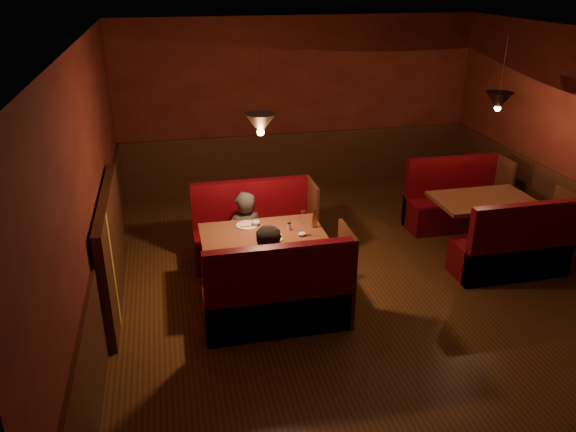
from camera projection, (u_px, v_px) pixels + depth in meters
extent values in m
cube|color=#442616|center=(364.00, 287.00, 6.85)|extent=(6.00, 7.00, 0.01)
cube|color=black|center=(380.00, 39.00, 5.68)|extent=(6.00, 7.00, 0.01)
cube|color=#3F110C|center=(299.00, 106.00, 9.40)|extent=(6.00, 0.01, 2.90)
cube|color=#3F110C|center=(91.00, 196.00, 5.67)|extent=(0.01, 7.00, 2.90)
cube|color=#361B11|center=(298.00, 161.00, 9.76)|extent=(6.00, 0.04, 1.00)
cube|color=#361B11|center=(106.00, 277.00, 6.06)|extent=(0.04, 7.00, 1.00)
cube|color=#361B11|center=(112.00, 248.00, 6.37)|extent=(0.10, 2.20, 1.30)
cube|color=gold|center=(114.00, 271.00, 5.89)|extent=(0.01, 0.12, 1.30)
cylinder|color=#333333|center=(260.00, 86.00, 5.79)|extent=(0.01, 0.01, 0.80)
cone|color=black|center=(260.00, 124.00, 5.95)|extent=(0.34, 0.34, 0.22)
sphere|color=#FFBF72|center=(261.00, 132.00, 5.99)|extent=(0.08, 0.08, 0.08)
cylinder|color=#333333|center=(504.00, 68.00, 6.83)|extent=(0.01, 0.01, 0.80)
cone|color=black|center=(499.00, 101.00, 6.99)|extent=(0.34, 0.34, 0.22)
sphere|color=#FFBF72|center=(498.00, 108.00, 7.02)|extent=(0.08, 0.08, 0.08)
cube|color=brown|center=(263.00, 235.00, 6.48)|extent=(1.42, 0.86, 0.05)
cylinder|color=#361B11|center=(263.00, 264.00, 6.63)|extent=(0.14, 0.14, 0.71)
cylinder|color=#361B11|center=(264.00, 289.00, 6.77)|extent=(0.57, 0.57, 0.04)
cylinder|color=silver|center=(270.00, 238.00, 6.33)|extent=(0.28, 0.28, 0.02)
cube|color=black|center=(273.00, 233.00, 6.38)|extent=(0.09, 0.08, 0.04)
ellipsoid|color=silver|center=(261.00, 233.00, 6.36)|extent=(0.07, 0.07, 0.06)
cube|color=tan|center=(279.00, 236.00, 6.33)|extent=(0.08, 0.05, 0.03)
cylinder|color=silver|center=(266.00, 238.00, 6.30)|extent=(0.10, 0.10, 0.01)
cylinder|color=silver|center=(247.00, 225.00, 6.65)|extent=(0.26, 0.26, 0.02)
ellipsoid|color=beige|center=(256.00, 222.00, 6.65)|extent=(0.10, 0.10, 0.05)
cube|color=silver|center=(248.00, 226.00, 6.60)|extent=(0.20, 0.03, 0.00)
cylinder|color=white|center=(289.00, 226.00, 6.54)|extent=(0.05, 0.05, 0.09)
cylinder|color=white|center=(303.00, 217.00, 6.71)|extent=(0.08, 0.08, 0.15)
cylinder|color=white|center=(309.00, 229.00, 6.39)|extent=(0.08, 0.08, 0.15)
cylinder|color=#47230F|center=(315.00, 221.00, 6.59)|extent=(0.06, 0.06, 0.16)
cylinder|color=#47230F|center=(315.00, 212.00, 6.54)|extent=(0.03, 0.03, 0.07)
ellipsoid|color=white|center=(302.00, 234.00, 6.40)|extent=(0.10, 0.09, 0.04)
cube|color=#3D0507|center=(254.00, 246.00, 7.34)|extent=(1.52, 0.56, 0.46)
cube|color=#3D0507|center=(250.00, 218.00, 7.42)|extent=(1.52, 0.12, 1.07)
cube|color=#361B11|center=(312.00, 220.00, 7.38)|extent=(0.04, 0.56, 1.07)
cube|color=#3D0507|center=(276.00, 307.00, 6.03)|extent=(1.52, 0.56, 0.46)
cube|color=#3D0507|center=(280.00, 293.00, 5.71)|extent=(1.52, 0.12, 1.07)
cube|color=#361B11|center=(346.00, 274.00, 6.06)|extent=(0.04, 0.56, 1.07)
cube|color=brown|center=(484.00, 200.00, 7.52)|extent=(1.31, 0.84, 0.05)
cylinder|color=#361B11|center=(480.00, 225.00, 7.67)|extent=(0.14, 0.14, 0.69)
cylinder|color=#361B11|center=(477.00, 246.00, 7.80)|extent=(0.55, 0.55, 0.04)
cube|color=#3D0507|center=(454.00, 213.00, 8.36)|extent=(1.41, 0.54, 0.44)
cube|color=#3D0507|center=(449.00, 190.00, 8.43)|extent=(1.41, 0.12, 1.04)
cube|color=#361B11|center=(500.00, 191.00, 8.39)|extent=(0.04, 0.54, 1.04)
cube|color=#3D0507|center=(508.00, 257.00, 7.08)|extent=(1.41, 0.54, 0.44)
cube|color=#3D0507|center=(522.00, 243.00, 6.77)|extent=(1.41, 0.12, 1.04)
cube|color=#361B11|center=(563.00, 231.00, 7.11)|extent=(0.04, 0.54, 1.04)
imported|color=#2D2D2D|center=(244.00, 219.00, 6.97)|extent=(0.59, 0.46, 1.42)
imported|color=#282520|center=(272.00, 259.00, 5.98)|extent=(0.82, 0.72, 1.44)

